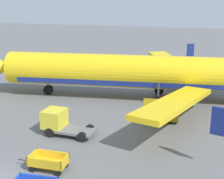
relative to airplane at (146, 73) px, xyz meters
The scene contains 3 objects.
airplane is the anchor object (origin of this frame).
baggage_cart_second_in_row 17.80m from the airplane, 99.62° to the right, with size 3.57×1.49×1.07m.
service_truck_beside_carts 12.88m from the airplane, 112.49° to the right, with size 4.41×2.08×2.10m.
Camera 1 is at (11.99, -15.04, 11.22)m, focal length 52.12 mm.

